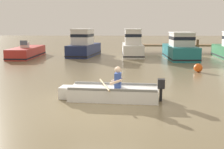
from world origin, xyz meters
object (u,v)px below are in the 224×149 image
object	(u,v)px
moored_boat_white	(133,46)
mooring_buoy	(198,68)
moored_boat_teal	(180,49)
rowboat_with_person	(112,93)
moored_boat_navy	(84,46)
moored_boat_red	(27,52)

from	to	relation	value
moored_boat_white	mooring_buoy	size ratio (longest dim) A/B	10.22
moored_boat_white	moored_boat_teal	bearing A→B (deg)	-28.15
rowboat_with_person	moored_boat_navy	world-z (taller)	moored_boat_navy
moored_boat_white	rowboat_with_person	bearing A→B (deg)	-95.04
moored_boat_red	moored_boat_navy	distance (m)	4.67
rowboat_with_person	moored_boat_red	size ratio (longest dim) A/B	0.68
rowboat_with_person	moored_boat_teal	bearing A→B (deg)	68.45
moored_boat_red	moored_boat_teal	xyz separation A→B (m)	(12.25, -0.77, 0.39)
moored_boat_white	moored_boat_navy	bearing A→B (deg)	-178.45
moored_boat_teal	mooring_buoy	size ratio (longest dim) A/B	10.53
mooring_buoy	moored_boat_white	bearing A→B (deg)	112.30
moored_boat_teal	mooring_buoy	world-z (taller)	moored_boat_teal
rowboat_with_person	moored_boat_white	distance (m)	14.30
rowboat_with_person	moored_boat_teal	xyz separation A→B (m)	(4.86, 12.31, 0.53)
moored_boat_white	mooring_buoy	xyz separation A→B (m)	(3.36, -8.20, -0.60)
moored_boat_teal	moored_boat_white	bearing A→B (deg)	151.85
rowboat_with_person	moored_boat_red	bearing A→B (deg)	119.48
moored_boat_red	moored_boat_teal	world-z (taller)	moored_boat_teal
moored_boat_teal	rowboat_with_person	bearing A→B (deg)	-111.55
moored_boat_navy	moored_boat_white	xyz separation A→B (m)	(4.12, 0.11, 0.00)
rowboat_with_person	moored_boat_white	bearing A→B (deg)	84.96
rowboat_with_person	mooring_buoy	distance (m)	7.60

